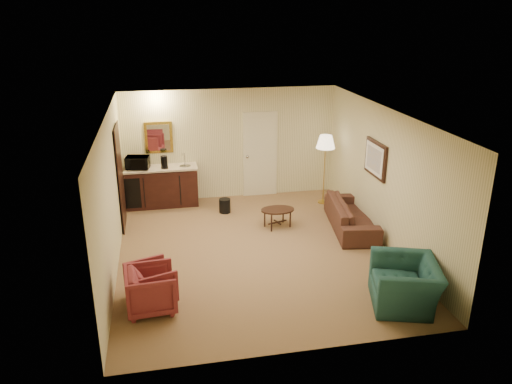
# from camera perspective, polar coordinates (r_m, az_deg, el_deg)

# --- Properties ---
(ground) EXTENTS (6.00, 6.00, 0.00)m
(ground) POSITION_cam_1_polar(r_m,az_deg,el_deg) (9.47, -0.10, -6.74)
(ground) COLOR #8D6948
(ground) RESTS_ON ground
(room_walls) EXTENTS (5.02, 6.01, 2.61)m
(room_walls) POSITION_cam_1_polar(r_m,az_deg,el_deg) (9.53, -1.57, 4.54)
(room_walls) COLOR beige
(room_walls) RESTS_ON ground
(wetbar_cabinet) EXTENTS (1.64, 0.58, 0.92)m
(wetbar_cabinet) POSITION_cam_1_polar(r_m,az_deg,el_deg) (11.65, -10.69, 0.65)
(wetbar_cabinet) COLOR #331510
(wetbar_cabinet) RESTS_ON ground
(sofa) EXTENTS (0.87, 2.05, 0.78)m
(sofa) POSITION_cam_1_polar(r_m,az_deg,el_deg) (10.44, 10.88, -2.13)
(sofa) COLOR black
(sofa) RESTS_ON ground
(teal_armchair) EXTENTS (0.98, 1.24, 0.95)m
(teal_armchair) POSITION_cam_1_polar(r_m,az_deg,el_deg) (7.99, 16.74, -9.25)
(teal_armchair) COLOR #1E4C49
(teal_armchair) RESTS_ON ground
(rose_chair_near) EXTENTS (0.79, 0.82, 0.68)m
(rose_chair_near) POSITION_cam_1_polar(r_m,az_deg,el_deg) (7.97, -11.89, -9.97)
(rose_chair_near) COLOR maroon
(rose_chair_near) RESTS_ON ground
(rose_chair_far) EXTENTS (0.72, 0.77, 0.74)m
(rose_chair_far) POSITION_cam_1_polar(r_m,az_deg,el_deg) (7.75, -11.91, -10.66)
(rose_chair_far) COLOR maroon
(rose_chair_far) RESTS_ON ground
(coffee_table) EXTENTS (0.81, 0.66, 0.40)m
(coffee_table) POSITION_cam_1_polar(r_m,az_deg,el_deg) (10.40, 2.47, -2.98)
(coffee_table) COLOR black
(coffee_table) RESTS_ON ground
(floor_lamp) EXTENTS (0.46, 0.46, 1.63)m
(floor_lamp) POSITION_cam_1_polar(r_m,az_deg,el_deg) (11.60, 7.82, 2.57)
(floor_lamp) COLOR gold
(floor_lamp) RESTS_ON ground
(waste_bin) EXTENTS (0.30, 0.30, 0.32)m
(waste_bin) POSITION_cam_1_polar(r_m,az_deg,el_deg) (11.16, -3.59, -1.57)
(waste_bin) COLOR black
(waste_bin) RESTS_ON ground
(microwave) EXTENTS (0.55, 0.37, 0.35)m
(microwave) POSITION_cam_1_polar(r_m,az_deg,el_deg) (11.46, -13.40, 3.45)
(microwave) COLOR black
(microwave) RESTS_ON wetbar_cabinet
(coffee_maker) EXTENTS (0.18, 0.18, 0.28)m
(coffee_maker) POSITION_cam_1_polar(r_m,az_deg,el_deg) (11.38, -10.44, 3.38)
(coffee_maker) COLOR black
(coffee_maker) RESTS_ON wetbar_cabinet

